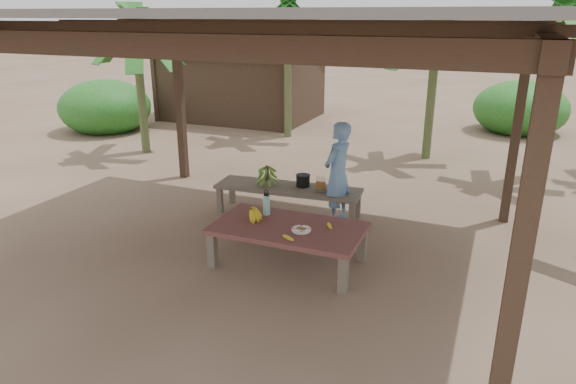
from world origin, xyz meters
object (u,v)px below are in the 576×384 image
at_px(bench, 288,190).
at_px(cooking_pot, 303,181).
at_px(ripe_banana_bunch, 250,213).
at_px(water_flask, 266,204).
at_px(plate, 301,230).
at_px(work_table, 288,231).
at_px(woman, 338,173).

height_order(bench, cooking_pot, cooking_pot).
relative_size(ripe_banana_bunch, water_flask, 0.84).
height_order(bench, water_flask, water_flask).
relative_size(ripe_banana_bunch, plate, 1.20).
bearing_deg(water_flask, ripe_banana_bunch, -116.06).
bearing_deg(water_flask, plate, -28.30).
xyz_separation_m(work_table, bench, (-0.63, 1.50, -0.04)).
xyz_separation_m(plate, cooking_pot, (-0.64, 1.70, 0.02)).
xyz_separation_m(work_table, water_flask, (-0.40, 0.24, 0.20)).
relative_size(plate, woman, 0.15).
relative_size(plate, water_flask, 0.70).
bearing_deg(plate, bench, 117.78).
height_order(ripe_banana_bunch, woman, woman).
bearing_deg(woman, ripe_banana_bunch, -8.91).
relative_size(bench, plate, 9.72).
bearing_deg(plate, water_flask, 151.70).
xyz_separation_m(plate, woman, (-0.07, 1.61, 0.23)).
bearing_deg(water_flask, bench, 100.50).
relative_size(bench, water_flask, 6.79).
relative_size(water_flask, woman, 0.22).
bearing_deg(woman, work_table, 9.19).
height_order(work_table, ripe_banana_bunch, ripe_banana_bunch).
relative_size(bench, cooking_pot, 10.94).
height_order(bench, plate, plate).
bearing_deg(bench, water_flask, -84.33).
bearing_deg(woman, cooking_pot, -84.99).
height_order(cooking_pot, woman, woman).
distance_m(work_table, woman, 1.56).
height_order(water_flask, woman, woman).
bearing_deg(woman, water_flask, -8.34).
height_order(plate, woman, woman).
height_order(bench, ripe_banana_bunch, ripe_banana_bunch).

